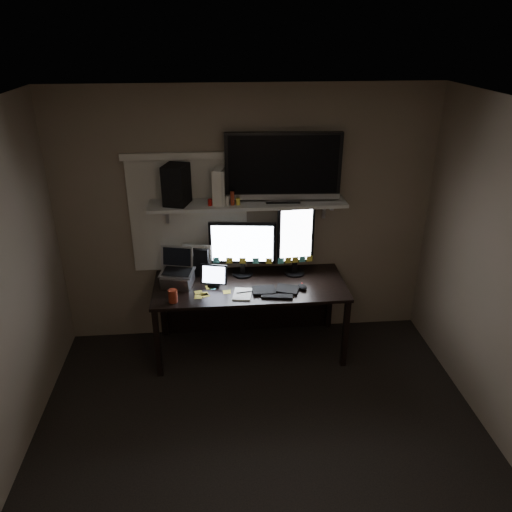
{
  "coord_description": "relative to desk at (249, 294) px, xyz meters",
  "views": [
    {
      "loc": [
        -0.31,
        -2.7,
        2.95
      ],
      "look_at": [
        0.04,
        1.25,
        1.1
      ],
      "focal_mm": 35.0,
      "sensor_mm": 36.0,
      "label": 1
    }
  ],
  "objects": [
    {
      "name": "back_wall",
      "position": [
        0.0,
        0.25,
        0.7
      ],
      "size": [
        3.6,
        0.0,
        3.6
      ],
      "primitive_type": "plane",
      "rotation": [
        1.57,
        0.0,
        0.0
      ],
      "color": "#685D4B",
      "rests_on": "floor"
    },
    {
      "name": "window_blinds",
      "position": [
        -0.55,
        0.24,
        0.75
      ],
      "size": [
        1.1,
        0.02,
        1.1
      ],
      "primitive_type": "cube",
      "color": "silver",
      "rests_on": "back_wall"
    },
    {
      "name": "bottles",
      "position": [
        -0.22,
        0.0,
        1.0
      ],
      "size": [
        0.23,
        0.08,
        0.15
      ],
      "primitive_type": null,
      "rotation": [
        0.0,
        0.0,
        0.14
      ],
      "color": "#A50F0C",
      "rests_on": "wall_shelf"
    },
    {
      "name": "floor",
      "position": [
        0.0,
        -1.55,
        -0.55
      ],
      "size": [
        3.6,
        3.6,
        0.0
      ],
      "primitive_type": "plane",
      "color": "black",
      "rests_on": "ground"
    },
    {
      "name": "tablet",
      "position": [
        -0.33,
        -0.12,
        0.29
      ],
      "size": [
        0.27,
        0.16,
        0.22
      ],
      "primitive_type": "cube",
      "rotation": [
        0.0,
        0.0,
        -0.24
      ],
      "color": "black",
      "rests_on": "desk"
    },
    {
      "name": "wall_shelf",
      "position": [
        0.0,
        0.08,
        0.91
      ],
      "size": [
        1.8,
        0.35,
        0.03
      ],
      "primitive_type": "cube",
      "color": "#B9BAB4",
      "rests_on": "back_wall"
    },
    {
      "name": "ceiling",
      "position": [
        0.0,
        -1.55,
        1.95
      ],
      "size": [
        3.6,
        3.6,
        0.0
      ],
      "primitive_type": "plane",
      "rotation": [
        3.14,
        0.0,
        0.0
      ],
      "color": "silver",
      "rests_on": "back_wall"
    },
    {
      "name": "game_console",
      "position": [
        -0.25,
        0.1,
        1.09
      ],
      "size": [
        0.14,
        0.28,
        0.32
      ],
      "primitive_type": "cube",
      "rotation": [
        0.0,
        0.0,
        -0.22
      ],
      "color": "beige",
      "rests_on": "wall_shelf"
    },
    {
      "name": "sticky_notes",
      "position": [
        -0.35,
        -0.23,
        0.18
      ],
      "size": [
        0.31,
        0.24,
        0.0
      ],
      "primitive_type": null,
      "rotation": [
        0.0,
        0.0,
        -0.09
      ],
      "color": "yellow",
      "rests_on": "desk"
    },
    {
      "name": "keyboard",
      "position": [
        0.22,
        -0.28,
        0.19
      ],
      "size": [
        0.45,
        0.24,
        0.03
      ],
      "primitive_type": "cube",
      "rotation": [
        0.0,
        0.0,
        -0.17
      ],
      "color": "black",
      "rests_on": "desk"
    },
    {
      "name": "monitor_portrait",
      "position": [
        0.45,
        0.07,
        0.53
      ],
      "size": [
        0.36,
        0.1,
        0.71
      ],
      "primitive_type": "cube",
      "rotation": [
        0.0,
        0.0,
        0.08
      ],
      "color": "black",
      "rests_on": "desk"
    },
    {
      "name": "cup",
      "position": [
        -0.7,
        -0.38,
        0.24
      ],
      "size": [
        0.1,
        0.1,
        0.12
      ],
      "primitive_type": "cylinder",
      "rotation": [
        0.0,
        0.0,
        -0.24
      ],
      "color": "maroon",
      "rests_on": "desk"
    },
    {
      "name": "file_sorter",
      "position": [
        -0.49,
        0.13,
        0.33
      ],
      "size": [
        0.26,
        0.17,
        0.31
      ],
      "primitive_type": "cube",
      "rotation": [
        0.0,
        0.0,
        -0.28
      ],
      "color": "black",
      "rests_on": "desk"
    },
    {
      "name": "speaker",
      "position": [
        -0.63,
        0.07,
        1.11
      ],
      "size": [
        0.26,
        0.29,
        0.36
      ],
      "primitive_type": "cube",
      "rotation": [
        0.0,
        0.0,
        -0.3
      ],
      "color": "black",
      "rests_on": "wall_shelf"
    },
    {
      "name": "notepad",
      "position": [
        -0.08,
        -0.31,
        0.18
      ],
      "size": [
        0.2,
        0.25,
        0.01
      ],
      "primitive_type": "cube",
      "rotation": [
        0.0,
        0.0,
        -0.17
      ],
      "color": "silver",
      "rests_on": "desk"
    },
    {
      "name": "mouse",
      "position": [
        0.48,
        -0.25,
        0.2
      ],
      "size": [
        0.1,
        0.13,
        0.04
      ],
      "primitive_type": "ellipsoid",
      "rotation": [
        0.0,
        0.0,
        0.3
      ],
      "color": "black",
      "rests_on": "desk"
    },
    {
      "name": "monitor_landscape",
      "position": [
        -0.05,
        0.09,
        0.46
      ],
      "size": [
        0.64,
        0.14,
        0.56
      ],
      "primitive_type": "cube",
      "rotation": [
        0.0,
        0.0,
        -0.12
      ],
      "color": "black",
      "rests_on": "desk"
    },
    {
      "name": "tv",
      "position": [
        0.32,
        0.08,
        1.24
      ],
      "size": [
        1.05,
        0.25,
        0.62
      ],
      "primitive_type": "cube",
      "rotation": [
        0.0,
        0.0,
        -0.06
      ],
      "color": "black",
      "rests_on": "wall_shelf"
    },
    {
      "name": "desk",
      "position": [
        0.0,
        0.0,
        0.0
      ],
      "size": [
        1.8,
        0.75,
        0.73
      ],
      "color": "black",
      "rests_on": "floor"
    },
    {
      "name": "laptop",
      "position": [
        -0.67,
        -0.08,
        0.35
      ],
      "size": [
        0.36,
        0.31,
        0.34
      ],
      "primitive_type": "cube",
      "rotation": [
        0.0,
        0.0,
        -0.24
      ],
      "color": "#A4A5A9",
      "rests_on": "desk"
    }
  ]
}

